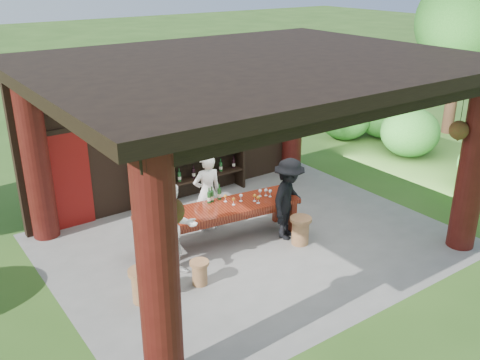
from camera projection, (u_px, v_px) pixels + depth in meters
ground at (252, 241)px, 10.32m from camera, size 90.00×90.00×0.00m
pavilion at (239, 130)px, 9.83m from camera, size 7.50×6.00×3.60m
wine_shelf at (193, 150)px, 11.83m from camera, size 2.60×0.40×2.29m
tasting_table at (219, 213)px, 10.04m from camera, size 3.23×1.22×0.75m
stool_near_left at (200, 272)px, 8.87m from camera, size 0.32×0.32×0.43m
stool_near_right at (300, 230)px, 10.14m from camera, size 0.41×0.41×0.55m
stool_far_left at (142, 285)px, 8.39m from camera, size 0.43×0.43×0.57m
host at (207, 193)px, 10.52m from camera, size 0.62×0.46×1.58m
guest_woman at (174, 231)px, 8.89m from camera, size 0.93×0.78×1.70m
guest_man at (289, 199)px, 10.20m from camera, size 1.20×1.02×1.62m
table_bottles at (213, 194)px, 10.19m from camera, size 0.33×0.10×0.31m
table_glasses at (251, 196)px, 10.27m from camera, size 0.91×0.49×0.15m
napkin_basket at (162, 216)px, 9.48m from camera, size 0.28×0.21×0.14m
shrubs at (313, 171)px, 12.27m from camera, size 14.67×7.55×1.36m
trees at (361, 40)px, 12.14m from camera, size 21.06×9.58×4.80m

